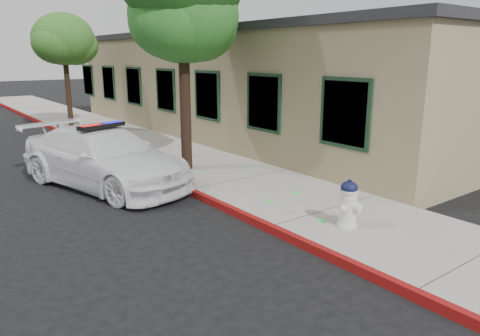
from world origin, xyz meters
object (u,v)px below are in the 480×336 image
Objects in this scene: street_tree_near at (184,20)px; street_tree_far at (64,42)px; police_car at (104,157)px; clapboard_building at (251,84)px; fire_hydrant at (349,203)px.

street_tree_far is (-0.42, 9.43, -0.35)m from street_tree_near.
street_tree_near is (2.43, -0.08, 3.44)m from police_car.
fire_hydrant is (-5.52, -9.88, -1.52)m from clapboard_building.
street_tree_far is at bearing 138.16° from clapboard_building.
clapboard_building reaches higher than fire_hydrant.
street_tree_far reaches higher than clapboard_building.
street_tree_far reaches higher than fire_hydrant.
clapboard_building is 11.42m from fire_hydrant.
police_car reaches higher than fire_hydrant.
police_car is (-7.98, -4.01, -1.37)m from clapboard_building.
fire_hydrant is 6.82m from street_tree_near.
clapboard_building reaches higher than police_car.
clapboard_building is 8.19m from street_tree_far.
clapboard_building is 4.25× the size of street_tree_far.
police_car is 1.13× the size of street_tree_far.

